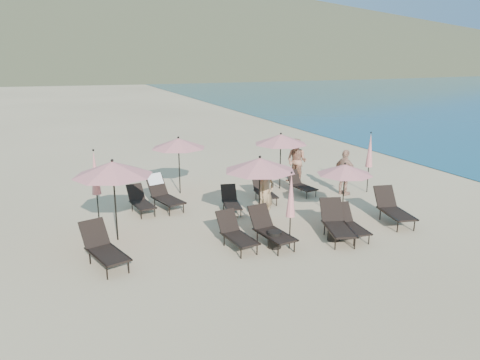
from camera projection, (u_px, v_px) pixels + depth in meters
name	position (u px, v px, depth m)	size (l,w,h in m)	color
ground	(316.00, 240.00, 14.07)	(800.00, 800.00, 0.00)	#D6BA8C
volcanic_headland	(164.00, 19.00, 302.83)	(690.00, 690.00, 55.00)	brown
lounger_0	(103.00, 247.00, 12.30)	(1.16, 1.95, 1.05)	black
lounger_1	(236.00, 233.00, 13.44)	(0.79, 1.69, 0.94)	black
lounger_2	(270.00, 229.00, 13.66)	(0.87, 1.83, 1.01)	black
lounger_3	(337.00, 223.00, 14.09)	(1.21, 1.96, 1.05)	black
lounger_4	(350.00, 223.00, 14.26)	(0.78, 1.62, 0.90)	black
lounger_5	(393.00, 208.00, 15.42)	(1.06, 1.95, 1.06)	black
lounger_6	(141.00, 201.00, 16.43)	(0.80, 1.60, 0.88)	black
lounger_7	(163.00, 193.00, 16.86)	(1.09, 1.93, 1.14)	black
lounger_8	(231.00, 201.00, 16.50)	(0.85, 1.55, 0.84)	black
lounger_9	(264.00, 190.00, 17.69)	(0.76, 1.60, 0.89)	black
lounger_10	(300.00, 184.00, 18.60)	(0.76, 1.53, 0.84)	black
umbrella_open_0	(113.00, 169.00, 13.50)	(2.32, 2.32, 2.50)	black
umbrella_open_1	(260.00, 164.00, 14.35)	(2.24, 2.24, 2.41)	black
umbrella_open_2	(345.00, 169.00, 15.28)	(1.85, 1.85, 1.99)	black
umbrella_open_3	(178.00, 143.00, 18.21)	(2.14, 2.14, 2.30)	black
umbrella_open_4	(281.00, 139.00, 18.85)	(2.18, 2.18, 2.35)	black
umbrella_closed_0	(291.00, 196.00, 13.04)	(0.27, 0.27, 2.29)	black
umbrella_closed_1	(370.00, 151.00, 18.45)	(0.29, 0.29, 2.46)	black
umbrella_closed_2	(95.00, 173.00, 14.72)	(0.30, 0.30, 2.55)	black
side_table_0	(274.00, 240.00, 13.47)	(0.41, 0.41, 0.49)	black
side_table_1	(334.00, 234.00, 14.00)	(0.39, 0.39, 0.41)	black
beachgoer_a	(266.00, 193.00, 15.48)	(0.69, 0.45, 1.88)	tan
beachgoer_b	(297.00, 161.00, 20.01)	(0.93, 0.73, 1.92)	#A67055
beachgoer_c	(345.00, 173.00, 18.33)	(1.06, 0.44, 1.81)	tan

